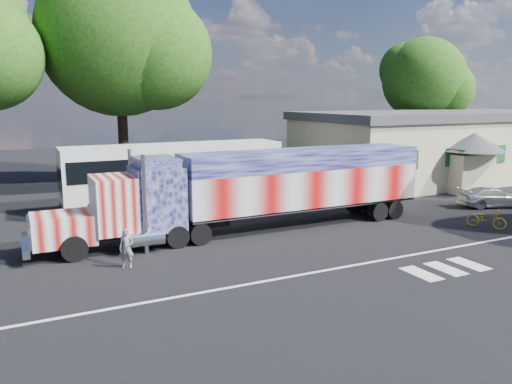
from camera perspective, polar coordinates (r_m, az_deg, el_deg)
name	(u,v)px	position (r m, az deg, el deg)	size (l,w,h in m)	color
ground	(287,248)	(21.12, 3.61, -6.44)	(100.00, 100.00, 0.00)	black
lane_markings	(378,269)	(19.12, 13.82, -8.58)	(30.00, 2.67, 0.01)	silver
semi_truck	(261,187)	(23.48, 0.55, 0.54)	(18.87, 2.98, 4.02)	black
coach_bus	(175,175)	(29.06, -9.21, 1.98)	(12.47, 2.90, 3.63)	silver
hall_building	(442,145)	(41.42, 20.48, 5.05)	(22.40, 12.80, 5.20)	beige
parked_car	(492,197)	(31.93, 25.33, -0.53)	(1.58, 3.88, 1.13)	#B7BABC
woman	(126,248)	(19.18, -14.59, -6.23)	(0.54, 0.36, 1.49)	slate
bicycle	(486,219)	(26.59, 24.83, -2.77)	(0.63, 1.82, 0.95)	gold
tree_far_ne	(425,80)	(49.62, 18.76, 12.06)	(7.95, 7.57, 11.70)	black
tree_n_mid	(121,38)	(37.14, -15.14, 16.68)	(11.46, 10.92, 15.83)	black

